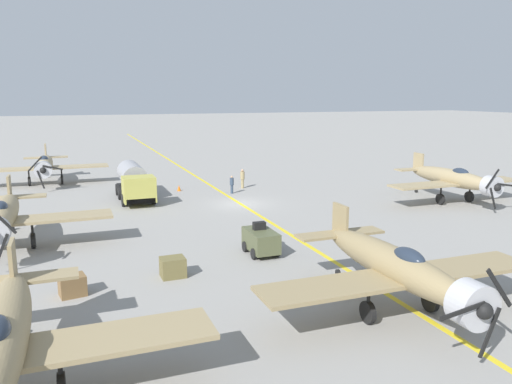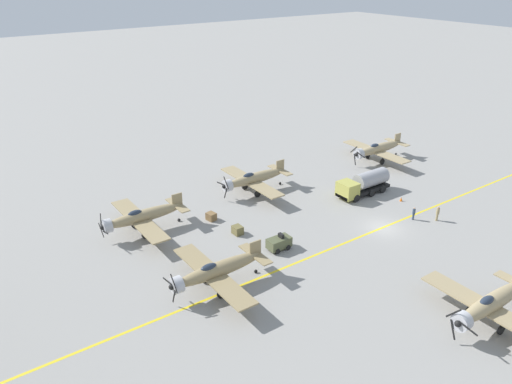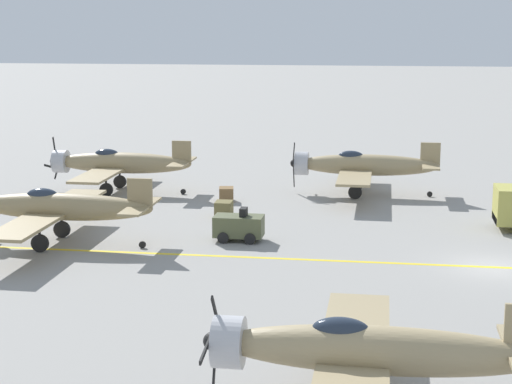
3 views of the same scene
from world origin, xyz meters
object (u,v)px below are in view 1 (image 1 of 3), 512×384
(tow_tractor, at_px, (261,240))
(supply_crate_by_tanker, at_px, (72,286))
(traffic_cone, at_px, (179,188))
(airplane_mid_left, at_px, (453,179))
(airplane_near_right, at_px, (45,164))
(airplane_far_right, at_px, (0,341))
(ground_crew_walking, at_px, (232,184))
(supply_crate_mid_lane, at_px, (173,267))
(fuel_tanker, at_px, (134,182))
(airplane_far_center, at_px, (397,267))
(airplane_mid_right, at_px, (3,215))
(ground_crew_inspecting, at_px, (242,178))

(tow_tractor, bearing_deg, supply_crate_by_tanker, 14.29)
(supply_crate_by_tanker, xyz_separation_m, traffic_cone, (-9.67, -22.77, -0.18))
(airplane_mid_left, distance_m, airplane_near_right, 38.30)
(airplane_far_right, distance_m, tow_tractor, 15.89)
(airplane_far_right, bearing_deg, tow_tractor, -133.51)
(tow_tractor, bearing_deg, airplane_far_right, 41.25)
(airplane_mid_left, bearing_deg, airplane_near_right, -34.64)
(ground_crew_walking, relative_size, traffic_cone, 2.96)
(ground_crew_walking, bearing_deg, supply_crate_mid_lane, 64.20)
(fuel_tanker, relative_size, tow_tractor, 3.08)
(airplane_far_center, height_order, airplane_mid_right, same)
(airplane_far_center, height_order, airplane_near_right, same)
(airplane_far_right, relative_size, airplane_mid_right, 1.00)
(airplane_near_right, bearing_deg, tow_tractor, 126.37)
(airplane_far_right, distance_m, airplane_near_right, 38.80)
(airplane_far_right, bearing_deg, fuel_tanker, -99.14)
(airplane_far_center, xyz_separation_m, traffic_cone, (2.60, -29.44, -1.74))
(airplane_far_center, bearing_deg, airplane_near_right, -65.55)
(supply_crate_by_tanker, bearing_deg, airplane_near_right, -86.21)
(airplane_far_right, distance_m, ground_crew_walking, 31.97)
(airplane_far_right, xyz_separation_m, supply_crate_by_tanker, (-1.91, -7.90, -1.55))
(airplane_far_right, xyz_separation_m, ground_crew_walking, (-15.82, -27.76, -1.12))
(airplane_near_right, xyz_separation_m, traffic_cone, (-11.72, 8.13, -1.74))
(tow_tractor, relative_size, supply_crate_mid_lane, 2.21)
(airplane_mid_left, height_order, airplane_near_right, same)
(airplane_far_center, height_order, traffic_cone, airplane_far_center)
(supply_crate_mid_lane, bearing_deg, traffic_cone, -102.81)
(airplane_far_center, relative_size, airplane_mid_left, 1.00)
(ground_crew_walking, bearing_deg, airplane_mid_right, 32.86)
(fuel_tanker, bearing_deg, airplane_far_right, 75.62)
(airplane_near_right, bearing_deg, airplane_far_center, 124.22)
(airplane_mid_right, xyz_separation_m, supply_crate_by_tanker, (-3.53, 8.60, -1.55))
(airplane_mid_left, distance_m, fuel_tanker, 26.72)
(airplane_mid_right, distance_m, airplane_near_right, 22.35)
(tow_tractor, height_order, traffic_cone, tow_tractor)
(airplane_mid_left, xyz_separation_m, supply_crate_by_tanker, (29.85, 9.70, -1.55))
(airplane_near_right, distance_m, ground_crew_inspecting, 19.86)
(supply_crate_by_tanker, bearing_deg, supply_crate_mid_lane, -171.24)
(airplane_mid_right, distance_m, traffic_cone, 19.44)
(airplane_near_right, xyz_separation_m, tow_tractor, (-12.05, 28.35, -1.22))
(airplane_far_center, bearing_deg, supply_crate_mid_lane, -40.54)
(airplane_mid_left, xyz_separation_m, supply_crate_mid_lane, (25.20, 8.98, -1.52))
(airplane_near_right, height_order, supply_crate_mid_lane, airplane_near_right)
(airplane_mid_left, bearing_deg, ground_crew_inspecting, -41.97)
(ground_crew_inspecting, bearing_deg, airplane_mid_right, 34.91)
(airplane_mid_right, height_order, supply_crate_by_tanker, airplane_mid_right)
(airplane_far_center, distance_m, ground_crew_inspecting, 28.88)
(airplane_mid_left, height_order, airplane_mid_right, same)
(airplane_far_center, relative_size, airplane_near_right, 1.00)
(ground_crew_walking, bearing_deg, airplane_near_right, -34.68)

